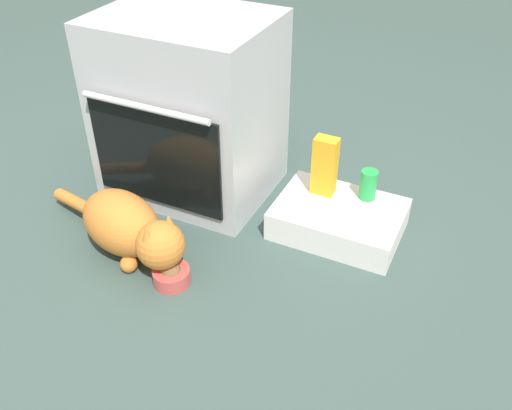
# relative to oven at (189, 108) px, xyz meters

# --- Properties ---
(ground) EXTENTS (8.00, 8.00, 0.00)m
(ground) POSITION_rel_oven_xyz_m (0.10, -0.42, -0.37)
(ground) COLOR #384C47
(oven) EXTENTS (0.66, 0.56, 0.74)m
(oven) POSITION_rel_oven_xyz_m (0.00, 0.00, 0.00)
(oven) COLOR #B7BABF
(oven) RESTS_ON ground
(pantry_cabinet) EXTENTS (0.48, 0.34, 0.12)m
(pantry_cabinet) POSITION_rel_oven_xyz_m (0.67, -0.04, -0.31)
(pantry_cabinet) COLOR white
(pantry_cabinet) RESTS_ON ground
(food_bowl) EXTENTS (0.13, 0.13, 0.08)m
(food_bowl) POSITION_rel_oven_xyz_m (0.24, -0.56, -0.33)
(food_bowl) COLOR #C64C47
(food_bowl) RESTS_ON ground
(cat) EXTENTS (0.73, 0.32, 0.25)m
(cat) POSITION_rel_oven_xyz_m (0.03, -0.50, -0.24)
(cat) COLOR #C6752D
(cat) RESTS_ON ground
(soda_can) EXTENTS (0.07, 0.07, 0.12)m
(soda_can) POSITION_rel_oven_xyz_m (0.75, 0.06, -0.19)
(soda_can) COLOR green
(soda_can) RESTS_ON pantry_cabinet
(juice_carton) EXTENTS (0.09, 0.06, 0.24)m
(juice_carton) POSITION_rel_oven_xyz_m (0.58, 0.02, -0.13)
(juice_carton) COLOR orange
(juice_carton) RESTS_ON pantry_cabinet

